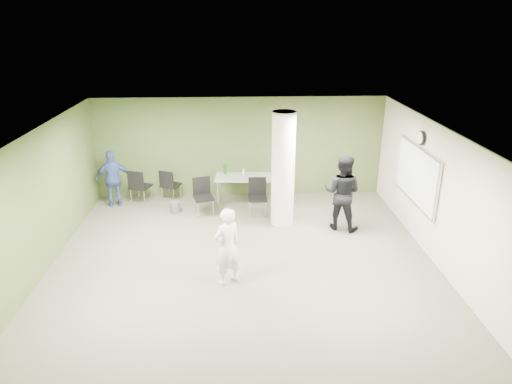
{
  "coord_description": "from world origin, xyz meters",
  "views": [
    {
      "loc": [
        -0.13,
        -8.3,
        4.86
      ],
      "look_at": [
        0.3,
        1.0,
        1.23
      ],
      "focal_mm": 32.0,
      "sensor_mm": 36.0,
      "label": 1
    }
  ],
  "objects_px": {
    "folding_table": "(247,178)",
    "man_black": "(342,193)",
    "man_blue": "(113,179)",
    "woman_white": "(227,247)",
    "chair_back_left": "(139,184)"
  },
  "relations": [
    {
      "from": "chair_back_left",
      "to": "folding_table",
      "type": "bearing_deg",
      "value": -163.88
    },
    {
      "from": "chair_back_left",
      "to": "woman_white",
      "type": "xyz_separation_m",
      "value": [
        2.45,
        -4.06,
        0.21
      ]
    },
    {
      "from": "chair_back_left",
      "to": "woman_white",
      "type": "bearing_deg",
      "value": 140.61
    },
    {
      "from": "woman_white",
      "to": "man_blue",
      "type": "height_order",
      "value": "woman_white"
    },
    {
      "from": "folding_table",
      "to": "man_black",
      "type": "relative_size",
      "value": 0.96
    },
    {
      "from": "man_black",
      "to": "man_blue",
      "type": "xyz_separation_m",
      "value": [
        -5.78,
        1.66,
        -0.15
      ]
    },
    {
      "from": "folding_table",
      "to": "man_black",
      "type": "distance_m",
      "value": 2.72
    },
    {
      "from": "chair_back_left",
      "to": "man_black",
      "type": "bearing_deg",
      "value": -179.16
    },
    {
      "from": "chair_back_left",
      "to": "man_blue",
      "type": "distance_m",
      "value": 0.67
    },
    {
      "from": "man_blue",
      "to": "woman_white",
      "type": "bearing_deg",
      "value": 113.89
    },
    {
      "from": "woman_white",
      "to": "man_black",
      "type": "distance_m",
      "value": 3.56
    },
    {
      "from": "woman_white",
      "to": "man_blue",
      "type": "xyz_separation_m",
      "value": [
        -3.08,
        3.98,
        -0.01
      ]
    },
    {
      "from": "folding_table",
      "to": "chair_back_left",
      "type": "bearing_deg",
      "value": -179.05
    },
    {
      "from": "folding_table",
      "to": "man_black",
      "type": "bearing_deg",
      "value": -30.88
    },
    {
      "from": "man_blue",
      "to": "folding_table",
      "type": "bearing_deg",
      "value": 164.58
    }
  ]
}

